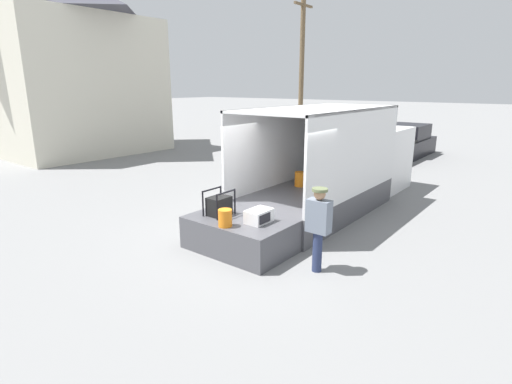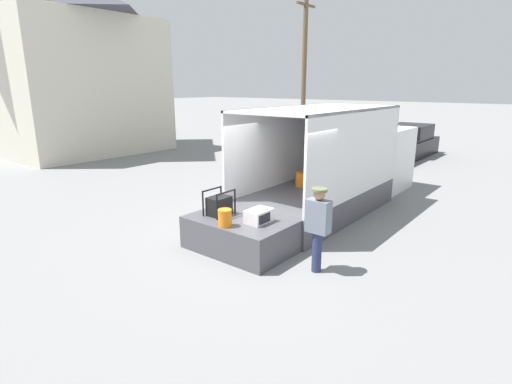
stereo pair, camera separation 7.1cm
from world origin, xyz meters
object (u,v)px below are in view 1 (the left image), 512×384
object	(u,v)px
portable_generator	(220,205)
orange_bucket	(225,218)
box_truck	(346,171)
pickup_truck_black	(402,144)
worker_person	(319,222)
microwave	(259,216)
utility_pole	(302,68)

from	to	relation	value
portable_generator	orange_bucket	distance (m)	0.76
box_truck	pickup_truck_black	distance (m)	8.73
portable_generator	worker_person	bearing A→B (deg)	-85.41
pickup_truck_black	microwave	bearing A→B (deg)	-173.04
microwave	orange_bucket	distance (m)	0.71
box_truck	pickup_truck_black	bearing A→B (deg)	7.86
portable_generator	worker_person	xyz separation A→B (m)	(0.19, -2.31, 0.08)
orange_bucket	pickup_truck_black	distance (m)	14.23
portable_generator	worker_person	distance (m)	2.32
box_truck	worker_person	world-z (taller)	box_truck
worker_person	portable_generator	bearing A→B (deg)	94.59
pickup_truck_black	box_truck	bearing A→B (deg)	-172.14
portable_generator	utility_pole	distance (m)	16.94
microwave	portable_generator	xyz separation A→B (m)	(-0.13, 0.97, 0.07)
portable_generator	box_truck	bearing A→B (deg)	-5.76
portable_generator	utility_pole	world-z (taller)	utility_pole
portable_generator	pickup_truck_black	bearing A→B (deg)	2.85
portable_generator	pickup_truck_black	world-z (taller)	pickup_truck_black
utility_pole	portable_generator	bearing A→B (deg)	-153.84
worker_person	utility_pole	world-z (taller)	utility_pole
orange_bucket	pickup_truck_black	world-z (taller)	pickup_truck_black
microwave	box_truck	bearing A→B (deg)	5.36
pickup_truck_black	worker_person	bearing A→B (deg)	-167.50
microwave	portable_generator	world-z (taller)	portable_generator
worker_person	utility_pole	size ratio (longest dim) A/B	0.19
microwave	utility_pole	distance (m)	17.29
worker_person	utility_pole	distance (m)	17.89
utility_pole	orange_bucket	bearing A→B (deg)	-152.78
pickup_truck_black	utility_pole	bearing A→B (deg)	79.86
worker_person	pickup_truck_black	distance (m)	13.85
orange_bucket	pickup_truck_black	xyz separation A→B (m)	(14.17, 1.27, -0.25)
microwave	worker_person	distance (m)	1.35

